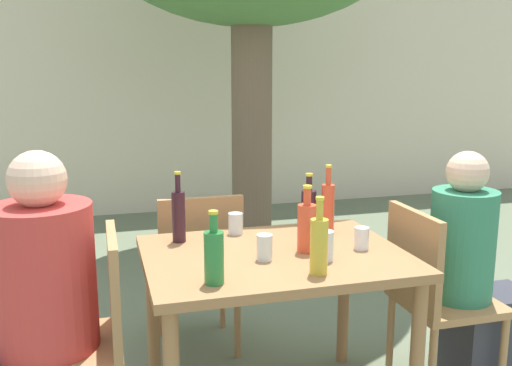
{
  "coord_description": "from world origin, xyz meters",
  "views": [
    {
      "loc": [
        -0.71,
        -2.25,
        1.56
      ],
      "look_at": [
        0.0,
        0.3,
        1.02
      ],
      "focal_mm": 40.0,
      "sensor_mm": 36.0,
      "label": 1
    }
  ],
  "objects_px": {
    "person_seated_0": "(27,323)",
    "drinking_glass_3": "(362,238)",
    "green_bottle_2": "(214,256)",
    "drinking_glass_2": "(324,246)",
    "soda_bottle_0": "(328,207)",
    "oil_cruet_4": "(319,244)",
    "patio_chair_1": "(432,289)",
    "wine_bottle_5": "(309,210)",
    "drinking_glass_1": "(236,224)",
    "patio_chair_2": "(198,264)",
    "wine_bottle_1": "(179,215)",
    "drinking_glass_0": "(265,247)",
    "person_seated_1": "(476,284)",
    "dining_table_front": "(274,276)",
    "patio_chair_0": "(88,329)",
    "soda_bottle_3": "(307,226)"
  },
  "relations": [
    {
      "from": "drinking_glass_1",
      "to": "drinking_glass_2",
      "type": "bearing_deg",
      "value": -60.9
    },
    {
      "from": "patio_chair_0",
      "to": "drinking_glass_0",
      "type": "bearing_deg",
      "value": 83.72
    },
    {
      "from": "green_bottle_2",
      "to": "drinking_glass_3",
      "type": "distance_m",
      "value": 0.74
    },
    {
      "from": "wine_bottle_1",
      "to": "oil_cruet_4",
      "type": "height_order",
      "value": "wine_bottle_1"
    },
    {
      "from": "soda_bottle_3",
      "to": "drinking_glass_1",
      "type": "distance_m",
      "value": 0.42
    },
    {
      "from": "patio_chair_2",
      "to": "drinking_glass_2",
      "type": "bearing_deg",
      "value": 116.02
    },
    {
      "from": "patio_chair_1",
      "to": "oil_cruet_4",
      "type": "bearing_deg",
      "value": 112.35
    },
    {
      "from": "person_seated_0",
      "to": "drinking_glass_3",
      "type": "distance_m",
      "value": 1.43
    },
    {
      "from": "person_seated_1",
      "to": "soda_bottle_0",
      "type": "height_order",
      "value": "person_seated_1"
    },
    {
      "from": "patio_chair_1",
      "to": "wine_bottle_5",
      "type": "distance_m",
      "value": 0.7
    },
    {
      "from": "patio_chair_2",
      "to": "soda_bottle_0",
      "type": "relative_size",
      "value": 2.72
    },
    {
      "from": "patio_chair_1",
      "to": "person_seated_1",
      "type": "bearing_deg",
      "value": -90.0
    },
    {
      "from": "person_seated_0",
      "to": "drinking_glass_0",
      "type": "xyz_separation_m",
      "value": [
        0.95,
        -0.08,
        0.25
      ]
    },
    {
      "from": "green_bottle_2",
      "to": "dining_table_front",
      "type": "bearing_deg",
      "value": 41.05
    },
    {
      "from": "person_seated_0",
      "to": "drinking_glass_3",
      "type": "relative_size",
      "value": 12.65
    },
    {
      "from": "oil_cruet_4",
      "to": "wine_bottle_1",
      "type": "bearing_deg",
      "value": 129.28
    },
    {
      "from": "patio_chair_2",
      "to": "drinking_glass_3",
      "type": "xyz_separation_m",
      "value": [
        0.61,
        -0.71,
        0.3
      ]
    },
    {
      "from": "patio_chair_1",
      "to": "person_seated_1",
      "type": "xyz_separation_m",
      "value": [
        0.24,
        -0.0,
        0.0
      ]
    },
    {
      "from": "patio_chair_0",
      "to": "oil_cruet_4",
      "type": "distance_m",
      "value": 1.0
    },
    {
      "from": "oil_cruet_4",
      "to": "drinking_glass_2",
      "type": "distance_m",
      "value": 0.17
    },
    {
      "from": "patio_chair_0",
      "to": "wine_bottle_1",
      "type": "relative_size",
      "value": 2.78
    },
    {
      "from": "soda_bottle_3",
      "to": "drinking_glass_1",
      "type": "bearing_deg",
      "value": 124.17
    },
    {
      "from": "green_bottle_2",
      "to": "drinking_glass_2",
      "type": "distance_m",
      "value": 0.51
    },
    {
      "from": "patio_chair_0",
      "to": "person_seated_0",
      "type": "bearing_deg",
      "value": -90.0
    },
    {
      "from": "patio_chair_2",
      "to": "drinking_glass_2",
      "type": "xyz_separation_m",
      "value": [
        0.39,
        -0.8,
        0.32
      ]
    },
    {
      "from": "patio_chair_2",
      "to": "soda_bottle_3",
      "type": "bearing_deg",
      "value": 118.27
    },
    {
      "from": "person_seated_1",
      "to": "soda_bottle_3",
      "type": "bearing_deg",
      "value": 91.29
    },
    {
      "from": "person_seated_1",
      "to": "drinking_glass_3",
      "type": "distance_m",
      "value": 0.72
    },
    {
      "from": "drinking_glass_2",
      "to": "soda_bottle_0",
      "type": "bearing_deg",
      "value": 65.2
    },
    {
      "from": "wine_bottle_5",
      "to": "soda_bottle_0",
      "type": "bearing_deg",
      "value": -27.76
    },
    {
      "from": "person_seated_1",
      "to": "soda_bottle_0",
      "type": "xyz_separation_m",
      "value": [
        -0.7,
        0.22,
        0.38
      ]
    },
    {
      "from": "drinking_glass_2",
      "to": "dining_table_front",
      "type": "bearing_deg",
      "value": 138.65
    },
    {
      "from": "patio_chair_1",
      "to": "patio_chair_0",
      "type": "bearing_deg",
      "value": 90.0
    },
    {
      "from": "person_seated_0",
      "to": "drinking_glass_1",
      "type": "distance_m",
      "value": 1.01
    },
    {
      "from": "wine_bottle_1",
      "to": "patio_chair_0",
      "type": "bearing_deg",
      "value": -146.78
    },
    {
      "from": "drinking_glass_1",
      "to": "drinking_glass_3",
      "type": "relative_size",
      "value": 1.04
    },
    {
      "from": "drinking_glass_1",
      "to": "soda_bottle_3",
      "type": "bearing_deg",
      "value": -55.83
    },
    {
      "from": "wine_bottle_1",
      "to": "drinking_glass_3",
      "type": "bearing_deg",
      "value": -23.48
    },
    {
      "from": "soda_bottle_0",
      "to": "wine_bottle_5",
      "type": "distance_m",
      "value": 0.09
    },
    {
      "from": "wine_bottle_1",
      "to": "drinking_glass_1",
      "type": "distance_m",
      "value": 0.29
    },
    {
      "from": "patio_chair_2",
      "to": "drinking_glass_2",
      "type": "relative_size",
      "value": 7.26
    },
    {
      "from": "patio_chair_0",
      "to": "oil_cruet_4",
      "type": "height_order",
      "value": "oil_cruet_4"
    },
    {
      "from": "drinking_glass_2",
      "to": "patio_chair_2",
      "type": "bearing_deg",
      "value": 116.02
    },
    {
      "from": "person_seated_1",
      "to": "soda_bottle_0",
      "type": "bearing_deg",
      "value": 72.77
    },
    {
      "from": "person_seated_0",
      "to": "oil_cruet_4",
      "type": "distance_m",
      "value": 1.19
    },
    {
      "from": "green_bottle_2",
      "to": "drinking_glass_1",
      "type": "bearing_deg",
      "value": 69.39
    },
    {
      "from": "soda_bottle_3",
      "to": "drinking_glass_0",
      "type": "distance_m",
      "value": 0.22
    },
    {
      "from": "drinking_glass_0",
      "to": "person_seated_0",
      "type": "bearing_deg",
      "value": 175.21
    },
    {
      "from": "soda_bottle_0",
      "to": "green_bottle_2",
      "type": "bearing_deg",
      "value": -142.86
    },
    {
      "from": "wine_bottle_1",
      "to": "drinking_glass_0",
      "type": "relative_size",
      "value": 3.0
    }
  ]
}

